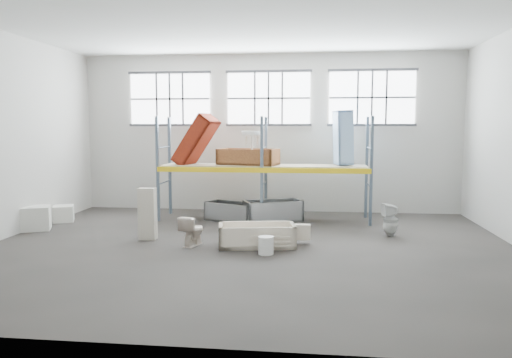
# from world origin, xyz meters

# --- Properties ---
(floor) EXTENTS (12.00, 10.00, 0.10)m
(floor) POSITION_xyz_m (0.00, 0.00, -0.05)
(floor) COLOR #423C38
(floor) RESTS_ON ground
(ceiling) EXTENTS (12.00, 10.00, 0.10)m
(ceiling) POSITION_xyz_m (0.00, 0.00, 5.05)
(ceiling) COLOR silver
(ceiling) RESTS_ON ground
(wall_back) EXTENTS (12.00, 0.10, 5.00)m
(wall_back) POSITION_xyz_m (0.00, 5.05, 2.50)
(wall_back) COLOR #B6B2A9
(wall_back) RESTS_ON ground
(wall_front) EXTENTS (12.00, 0.10, 5.00)m
(wall_front) POSITION_xyz_m (0.00, -5.05, 2.50)
(wall_front) COLOR #B0ACA3
(wall_front) RESTS_ON ground
(window_left) EXTENTS (2.60, 0.04, 1.60)m
(window_left) POSITION_xyz_m (-3.20, 4.94, 3.60)
(window_left) COLOR white
(window_left) RESTS_ON wall_back
(window_mid) EXTENTS (2.60, 0.04, 1.60)m
(window_mid) POSITION_xyz_m (0.00, 4.94, 3.60)
(window_mid) COLOR white
(window_mid) RESTS_ON wall_back
(window_right) EXTENTS (2.60, 0.04, 1.60)m
(window_right) POSITION_xyz_m (3.20, 4.94, 3.60)
(window_right) COLOR white
(window_right) RESTS_ON wall_back
(rack_upright_la) EXTENTS (0.08, 0.08, 3.00)m
(rack_upright_la) POSITION_xyz_m (-3.00, 2.90, 1.50)
(rack_upright_la) COLOR slate
(rack_upright_la) RESTS_ON floor
(rack_upright_lb) EXTENTS (0.08, 0.08, 3.00)m
(rack_upright_lb) POSITION_xyz_m (-3.00, 4.10, 1.50)
(rack_upright_lb) COLOR slate
(rack_upright_lb) RESTS_ON floor
(rack_upright_ma) EXTENTS (0.08, 0.08, 3.00)m
(rack_upright_ma) POSITION_xyz_m (0.00, 2.90, 1.50)
(rack_upright_ma) COLOR slate
(rack_upright_ma) RESTS_ON floor
(rack_upright_mb) EXTENTS (0.08, 0.08, 3.00)m
(rack_upright_mb) POSITION_xyz_m (0.00, 4.10, 1.50)
(rack_upright_mb) COLOR slate
(rack_upright_mb) RESTS_ON floor
(rack_upright_ra) EXTENTS (0.08, 0.08, 3.00)m
(rack_upright_ra) POSITION_xyz_m (3.00, 2.90, 1.50)
(rack_upright_ra) COLOR slate
(rack_upright_ra) RESTS_ON floor
(rack_upright_rb) EXTENTS (0.08, 0.08, 3.00)m
(rack_upright_rb) POSITION_xyz_m (3.00, 4.10, 1.50)
(rack_upright_rb) COLOR slate
(rack_upright_rb) RESTS_ON floor
(rack_beam_front) EXTENTS (6.00, 0.10, 0.14)m
(rack_beam_front) POSITION_xyz_m (0.00, 2.90, 1.50)
(rack_beam_front) COLOR yellow
(rack_beam_front) RESTS_ON floor
(rack_beam_back) EXTENTS (6.00, 0.10, 0.14)m
(rack_beam_back) POSITION_xyz_m (0.00, 4.10, 1.50)
(rack_beam_back) COLOR yellow
(rack_beam_back) RESTS_ON floor
(shelf_deck) EXTENTS (5.90, 1.10, 0.03)m
(shelf_deck) POSITION_xyz_m (0.00, 3.50, 1.58)
(shelf_deck) COLOR gray
(shelf_deck) RESTS_ON floor
(wet_patch) EXTENTS (1.80, 1.80, 0.00)m
(wet_patch) POSITION_xyz_m (0.00, 2.70, 0.00)
(wet_patch) COLOR black
(wet_patch) RESTS_ON floor
(bathtub_beige) EXTENTS (1.83, 1.09, 0.51)m
(bathtub_beige) POSITION_xyz_m (0.17, 0.21, 0.25)
(bathtub_beige) COLOR beige
(bathtub_beige) RESTS_ON floor
(cistern_spare) EXTENTS (0.39, 0.20, 0.36)m
(cistern_spare) POSITION_xyz_m (1.18, 0.55, 0.28)
(cistern_spare) COLOR beige
(cistern_spare) RESTS_ON bathtub_beige
(sink_in_tub) EXTENTS (0.61, 0.61, 0.16)m
(sink_in_tub) POSITION_xyz_m (0.65, 0.53, 0.16)
(sink_in_tub) COLOR beige
(sink_in_tub) RESTS_ON bathtub_beige
(toilet_beige) EXTENTS (0.57, 0.76, 0.70)m
(toilet_beige) POSITION_xyz_m (-1.30, 0.12, 0.35)
(toilet_beige) COLOR beige
(toilet_beige) RESTS_ON floor
(cistern_tall) EXTENTS (0.41, 0.27, 1.25)m
(cistern_tall) POSITION_xyz_m (-2.52, 0.59, 0.62)
(cistern_tall) COLOR beige
(cistern_tall) RESTS_ON floor
(toilet_white) EXTENTS (0.45, 0.45, 0.82)m
(toilet_white) POSITION_xyz_m (3.35, 1.63, 0.41)
(toilet_white) COLOR silver
(toilet_white) RESTS_ON floor
(steel_tub_left) EXTENTS (1.63, 1.23, 0.54)m
(steel_tub_left) POSITION_xyz_m (-0.90, 3.12, 0.27)
(steel_tub_left) COLOR #94979A
(steel_tub_left) RESTS_ON floor
(steel_tub_right) EXTENTS (1.79, 1.33, 0.60)m
(steel_tub_right) POSITION_xyz_m (0.29, 3.25, 0.30)
(steel_tub_right) COLOR #B5B9BF
(steel_tub_right) RESTS_ON floor
(rust_tub_flat) EXTENTS (1.87, 1.20, 0.49)m
(rust_tub_flat) POSITION_xyz_m (-0.48, 3.60, 1.82)
(rust_tub_flat) COLOR #995D2E
(rust_tub_flat) RESTS_ON shelf_deck
(rust_tub_tilted) EXTENTS (1.46, 1.06, 1.61)m
(rust_tub_tilted) POSITION_xyz_m (-2.01, 3.50, 2.29)
(rust_tub_tilted) COLOR maroon
(rust_tub_tilted) RESTS_ON shelf_deck
(sink_on_shelf) EXTENTS (0.67, 0.55, 0.54)m
(sink_on_shelf) POSITION_xyz_m (-0.33, 3.33, 2.09)
(sink_on_shelf) COLOR white
(sink_on_shelf) RESTS_ON rust_tub_flat
(blue_tub_upright) EXTENTS (0.61, 0.80, 1.56)m
(blue_tub_upright) POSITION_xyz_m (2.27, 3.69, 2.40)
(blue_tub_upright) COLOR #91B5E2
(blue_tub_upright) RESTS_ON shelf_deck
(bucket) EXTENTS (0.33, 0.33, 0.38)m
(bucket) POSITION_xyz_m (0.44, -0.46, 0.19)
(bucket) COLOR white
(bucket) RESTS_ON floor
(carton_near) EXTENTS (0.91, 0.86, 0.62)m
(carton_near) POSITION_xyz_m (-5.83, 1.30, 0.31)
(carton_near) COLOR silver
(carton_near) RESTS_ON floor
(carton_far) EXTENTS (0.73, 0.73, 0.46)m
(carton_far) POSITION_xyz_m (-5.67, 2.47, 0.23)
(carton_far) COLOR silver
(carton_far) RESTS_ON floor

